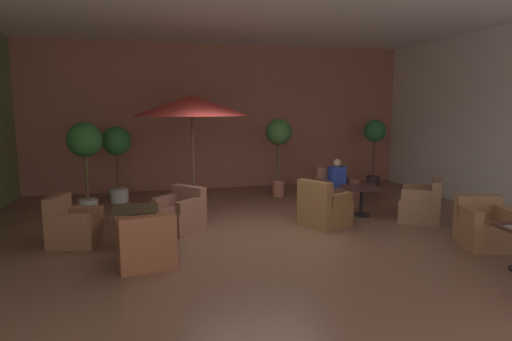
% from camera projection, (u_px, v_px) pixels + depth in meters
% --- Properties ---
extents(ground_plane, '(10.63, 9.42, 0.02)m').
position_uv_depth(ground_plane, '(262.00, 234.00, 7.88)').
color(ground_plane, brown).
extents(wall_back_brick, '(10.63, 0.08, 3.96)m').
position_uv_depth(wall_back_brick, '(221.00, 117.00, 12.08)').
color(wall_back_brick, '#A1624E').
rests_on(wall_back_brick, ground_plane).
extents(ceiling_slab, '(10.63, 9.42, 0.06)m').
position_uv_depth(ceiling_slab, '(262.00, 4.00, 7.29)').
color(ceiling_slab, white).
rests_on(ceiling_slab, wall_back_brick).
extents(armchair_front_left_north, '(0.89, 0.90, 0.82)m').
position_uv_depth(armchair_front_left_north, '(485.00, 228.00, 7.11)').
color(armchair_front_left_north, brown).
rests_on(armchair_front_left_north, ground_plane).
extents(cafe_table_front_right, '(0.74, 0.74, 0.62)m').
position_uv_depth(cafe_table_front_right, '(136.00, 217.00, 7.21)').
color(cafe_table_front_right, black).
rests_on(cafe_table_front_right, ground_plane).
extents(armchair_front_right_north, '(1.05, 1.05, 0.80)m').
position_uv_depth(armchair_front_right_north, '(180.00, 214.00, 8.10)').
color(armchair_front_right_north, '#895746').
rests_on(armchair_front_right_north, ground_plane).
extents(armchair_front_right_east, '(0.92, 0.87, 0.83)m').
position_uv_depth(armchair_front_right_east, '(74.00, 226.00, 7.26)').
color(armchair_front_right_east, '#8D5C40').
rests_on(armchair_front_right_east, ground_plane).
extents(armchair_front_right_south, '(0.89, 0.91, 0.80)m').
position_uv_depth(armchair_front_right_south, '(146.00, 244.00, 6.29)').
color(armchair_front_right_south, brown).
rests_on(armchair_front_right_south, ground_plane).
extents(cafe_table_mid_center, '(0.78, 0.78, 0.62)m').
position_uv_depth(cafe_table_mid_center, '(362.00, 193.00, 9.11)').
color(cafe_table_mid_center, black).
rests_on(cafe_table_mid_center, ground_plane).
extents(armchair_mid_center_north, '(1.06, 1.05, 0.86)m').
position_uv_depth(armchair_mid_center_north, '(422.00, 205.00, 8.70)').
color(armchair_mid_center_north, brown).
rests_on(armchair_mid_center_north, ground_plane).
extents(armchair_mid_center_east, '(0.84, 0.79, 0.86)m').
position_uv_depth(armchair_mid_center_east, '(336.00, 191.00, 10.27)').
color(armchair_mid_center_east, '#8B5643').
rests_on(armchair_mid_center_east, ground_plane).
extents(armchair_mid_center_south, '(1.05, 1.03, 0.90)m').
position_uv_depth(armchair_mid_center_south, '(324.00, 209.00, 8.38)').
color(armchair_mid_center_south, brown).
rests_on(armchair_mid_center_south, ground_plane).
extents(patio_umbrella_tall_red, '(2.56, 2.56, 2.53)m').
position_uv_depth(patio_umbrella_tall_red, '(192.00, 106.00, 9.63)').
color(patio_umbrella_tall_red, '#2D2D2D').
rests_on(patio_umbrella_tall_red, ground_plane).
extents(potted_tree_left_corner, '(0.68, 0.68, 1.82)m').
position_uv_depth(potted_tree_left_corner, '(117.00, 150.00, 10.33)').
color(potted_tree_left_corner, silver).
rests_on(potted_tree_left_corner, ground_plane).
extents(potted_tree_mid_left, '(0.73, 0.73, 1.96)m').
position_uv_depth(potted_tree_mid_left, '(85.00, 147.00, 9.11)').
color(potted_tree_mid_left, silver).
rests_on(potted_tree_mid_left, ground_plane).
extents(potted_tree_mid_right, '(0.66, 0.66, 1.98)m').
position_uv_depth(potted_tree_mid_right, '(279.00, 140.00, 10.97)').
color(potted_tree_mid_right, '#A3624A').
rests_on(potted_tree_mid_right, ground_plane).
extents(potted_tree_right_corner, '(0.61, 0.61, 1.93)m').
position_uv_depth(potted_tree_right_corner, '(374.00, 140.00, 11.98)').
color(potted_tree_right_corner, '#3A2B36').
rests_on(potted_tree_right_corner, ground_plane).
extents(patron_by_window, '(0.38, 0.26, 0.65)m').
position_uv_depth(patron_by_window, '(337.00, 175.00, 10.17)').
color(patron_by_window, '#2842A7').
rests_on(patron_by_window, ground_plane).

